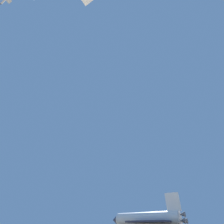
{
  "coord_description": "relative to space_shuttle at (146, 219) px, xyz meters",
  "views": [
    {
      "loc": [
        -10.45,
        94.88,
        1.96
      ],
      "look_at": [
        8.7,
        22.42,
        53.02
      ],
      "focal_mm": 27.32,
      "sensor_mm": 36.0,
      "label": 1
    }
  ],
  "objects": [
    {
      "name": "space_shuttle",
      "position": [
        0.0,
        0.0,
        0.0
      ],
      "size": [
        37.92,
        28.78,
        15.8
      ],
      "rotation": [
        0.0,
        0.0,
        -0.36
      ],
      "color": "white",
      "rests_on": "ground"
    }
  ]
}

